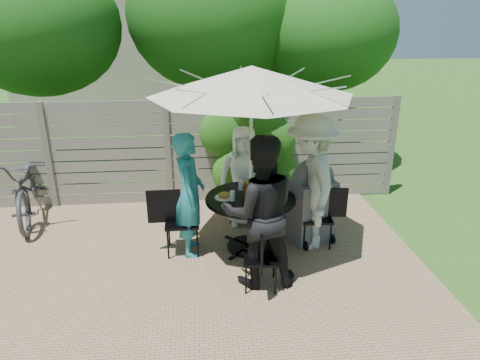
{
  "coord_description": "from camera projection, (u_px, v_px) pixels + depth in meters",
  "views": [
    {
      "loc": [
        0.57,
        -4.15,
        3.11
      ],
      "look_at": [
        1.1,
        1.42,
        0.98
      ],
      "focal_mm": 32.0,
      "sensor_mm": 36.0,
      "label": 1
    }
  ],
  "objects": [
    {
      "name": "person_front",
      "position": [
        260.0,
        213.0,
        5.05
      ],
      "size": [
        0.94,
        0.73,
        1.9
      ],
      "primitive_type": "imported",
      "rotation": [
        0.0,
        0.0,
        3.16
      ],
      "color": "black",
      "rests_on": "ground"
    },
    {
      "name": "bbq_grill",
      "position": [
        311.0,
        205.0,
        6.19
      ],
      "size": [
        0.74,
        0.65,
        1.25
      ],
      "rotation": [
        0.0,
        0.0,
        0.36
      ],
      "color": "#4F4E53",
      "rests_on": "ground"
    },
    {
      "name": "plate_back",
      "position": [
        247.0,
        186.0,
        6.2
      ],
      "size": [
        0.26,
        0.26,
        0.06
      ],
      "color": "white",
      "rests_on": "patio_table"
    },
    {
      "name": "person_back",
      "position": [
        243.0,
        176.0,
        6.65
      ],
      "size": [
        0.79,
        0.52,
        1.59
      ],
      "primitive_type": "imported",
      "rotation": [
        0.0,
        0.0,
        6.3
      ],
      "color": "white",
      "rests_on": "ground"
    },
    {
      "name": "chair_right",
      "position": [
        316.0,
        228.0,
        6.16
      ],
      "size": [
        0.66,
        0.46,
        0.89
      ],
      "rotation": [
        0.0,
        0.0,
        3.05
      ],
      "color": "black",
      "rests_on": "ground"
    },
    {
      "name": "chair_front",
      "position": [
        260.0,
        270.0,
        5.18
      ],
      "size": [
        0.45,
        0.63,
        0.84
      ],
      "rotation": [
        0.0,
        0.0,
        1.46
      ],
      "color": "black",
      "rests_on": "ground"
    },
    {
      "name": "plate_right",
      "position": [
        276.0,
        194.0,
        5.9
      ],
      "size": [
        0.26,
        0.26,
        0.06
      ],
      "color": "white",
      "rests_on": "patio_table"
    },
    {
      "name": "plate_front",
      "position": [
        254.0,
        206.0,
        5.53
      ],
      "size": [
        0.26,
        0.26,
        0.06
      ],
      "color": "white",
      "rests_on": "patio_table"
    },
    {
      "name": "umbrella",
      "position": [
        251.0,
        81.0,
        5.32
      ],
      "size": [
        2.68,
        2.68,
        2.56
      ],
      "rotation": [
        0.0,
        0.0,
        0.01
      ],
      "color": "silver",
      "rests_on": "ground"
    },
    {
      "name": "syrup_jug",
      "position": [
        246.0,
        190.0,
        5.89
      ],
      "size": [
        0.09,
        0.09,
        0.16
      ],
      "primitive_type": "cylinder",
      "color": "#59280C",
      "rests_on": "patio_table"
    },
    {
      "name": "plate_left",
      "position": [
        224.0,
        196.0,
        5.83
      ],
      "size": [
        0.26,
        0.26,
        0.06
      ],
      "color": "white",
      "rests_on": "patio_table"
    },
    {
      "name": "glass_back",
      "position": [
        241.0,
        185.0,
        6.08
      ],
      "size": [
        0.07,
        0.07,
        0.14
      ],
      "primitive_type": "cylinder",
      "color": "silver",
      "rests_on": "patio_table"
    },
    {
      "name": "person_right",
      "position": [
        310.0,
        183.0,
        5.9
      ],
      "size": [
        0.74,
        1.26,
        1.94
      ],
      "primitive_type": "imported",
      "rotation": [
        0.0,
        0.0,
        4.73
      ],
      "color": "silver",
      "rests_on": "ground"
    },
    {
      "name": "coffee_cup",
      "position": [
        255.0,
        187.0,
        6.07
      ],
      "size": [
        0.08,
        0.08,
        0.12
      ],
      "primitive_type": "cylinder",
      "color": "#C6B293",
      "rests_on": "patio_table"
    },
    {
      "name": "bicycle",
      "position": [
        30.0,
        186.0,
        6.94
      ],
      "size": [
        1.13,
        2.19,
        1.09
      ],
      "primitive_type": "imported",
      "rotation": [
        0.0,
        0.0,
        0.2
      ],
      "color": "#333338",
      "rests_on": "ground"
    },
    {
      "name": "person_left",
      "position": [
        190.0,
        195.0,
        5.77
      ],
      "size": [
        0.42,
        0.64,
        1.74
      ],
      "primitive_type": "imported",
      "rotation": [
        0.0,
        0.0,
        7.87
      ],
      "color": "teal",
      "rests_on": "ground"
    },
    {
      "name": "backyard_envelope",
      "position": [
        182.0,
        34.0,
        13.57
      ],
      "size": [
        60.0,
        60.0,
        5.0
      ],
      "color": "#2C571B",
      "rests_on": "ground"
    },
    {
      "name": "glass_front",
      "position": [
        261.0,
        199.0,
        5.62
      ],
      "size": [
        0.07,
        0.07,
        0.14
      ],
      "primitive_type": "cylinder",
      "color": "silver",
      "rests_on": "patio_table"
    },
    {
      "name": "glass_left",
      "position": [
        232.0,
        196.0,
        5.73
      ],
      "size": [
        0.07,
        0.07,
        0.14
      ],
      "primitive_type": "cylinder",
      "color": "silver",
      "rests_on": "patio_table"
    },
    {
      "name": "chair_left",
      "position": [
        182.0,
        234.0,
        5.96
      ],
      "size": [
        0.7,
        0.47,
        0.96
      ],
      "rotation": [
        0.0,
        0.0,
        6.31
      ],
      "color": "black",
      "rests_on": "ground"
    },
    {
      "name": "patio_table",
      "position": [
        250.0,
        213.0,
        5.96
      ],
      "size": [
        1.24,
        1.24,
        0.8
      ],
      "rotation": [
        0.0,
        0.0,
        0.01
      ],
      "color": "black",
      "rests_on": "ground"
    },
    {
      "name": "chair_back",
      "position": [
        242.0,
        203.0,
        6.96
      ],
      "size": [
        0.47,
        0.68,
        0.93
      ],
      "rotation": [
        0.0,
        0.0,
        4.67
      ],
      "color": "black",
      "rests_on": "ground"
    }
  ]
}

